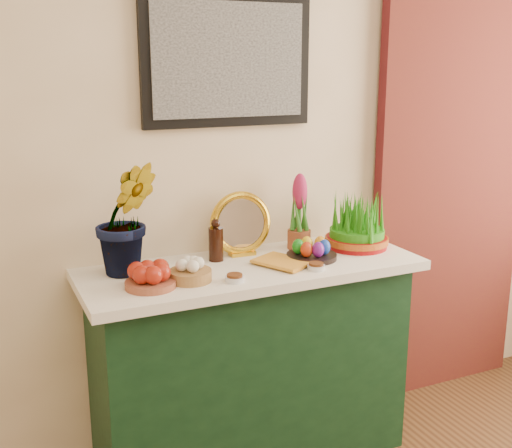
{
  "coord_description": "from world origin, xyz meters",
  "views": [
    {
      "loc": [
        -0.98,
        -0.28,
        1.7
      ],
      "look_at": [
        0.05,
        1.95,
        1.07
      ],
      "focal_mm": 45.0,
      "sensor_mm": 36.0,
      "label": 1
    }
  ],
  "objects_px": {
    "hyacinth_green": "(126,200)",
    "book": "(271,266)",
    "sideboard": "(251,367)",
    "mirror": "(241,224)",
    "wheatgrass_sabzeh": "(357,225)"
  },
  "relations": [
    {
      "from": "hyacinth_green",
      "to": "wheatgrass_sabzeh",
      "type": "relative_size",
      "value": 2.09
    },
    {
      "from": "mirror",
      "to": "book",
      "type": "relative_size",
      "value": 1.3
    },
    {
      "from": "mirror",
      "to": "wheatgrass_sabzeh",
      "type": "bearing_deg",
      "value": -13.03
    },
    {
      "from": "book",
      "to": "wheatgrass_sabzeh",
      "type": "relative_size",
      "value": 0.76
    },
    {
      "from": "mirror",
      "to": "hyacinth_green",
      "type": "bearing_deg",
      "value": -173.99
    },
    {
      "from": "sideboard",
      "to": "hyacinth_green",
      "type": "bearing_deg",
      "value": 169.53
    },
    {
      "from": "hyacinth_green",
      "to": "book",
      "type": "relative_size",
      "value": 2.75
    },
    {
      "from": "wheatgrass_sabzeh",
      "to": "mirror",
      "type": "bearing_deg",
      "value": 166.97
    },
    {
      "from": "hyacinth_green",
      "to": "book",
      "type": "xyz_separation_m",
      "value": [
        0.52,
        -0.19,
        -0.28
      ]
    },
    {
      "from": "sideboard",
      "to": "mirror",
      "type": "bearing_deg",
      "value": 83.31
    },
    {
      "from": "wheatgrass_sabzeh",
      "to": "hyacinth_green",
      "type": "bearing_deg",
      "value": 176.27
    },
    {
      "from": "sideboard",
      "to": "hyacinth_green",
      "type": "xyz_separation_m",
      "value": [
        -0.48,
        0.09,
        0.76
      ]
    },
    {
      "from": "book",
      "to": "wheatgrass_sabzeh",
      "type": "distance_m",
      "value": 0.51
    },
    {
      "from": "book",
      "to": "wheatgrass_sabzeh",
      "type": "xyz_separation_m",
      "value": [
        0.49,
        0.13,
        0.09
      ]
    },
    {
      "from": "hyacinth_green",
      "to": "mirror",
      "type": "relative_size",
      "value": 2.12
    }
  ]
}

